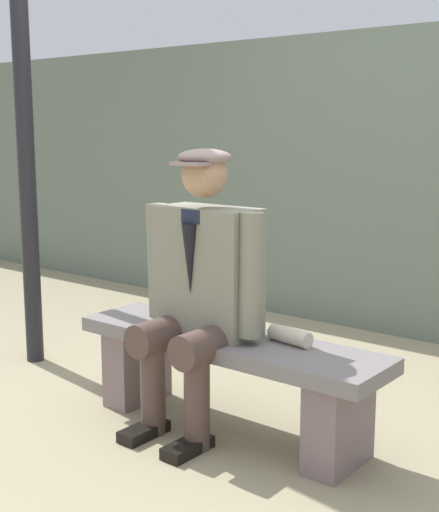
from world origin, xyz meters
name	(u,v)px	position (x,y,z in m)	size (l,w,h in m)	color
ground_plane	(227,430)	(0.00, 0.00, 0.00)	(30.00, 30.00, 0.00)	tan
bench	(227,367)	(0.00, 0.00, 0.30)	(1.48, 0.39, 0.44)	slate
seated_man	(200,282)	(0.11, 0.05, 0.67)	(0.63, 0.54, 1.25)	gray
rolled_magazine	(290,336)	(-0.28, -0.07, 0.47)	(0.07, 0.07, 0.20)	beige
stadium_wall	(418,185)	(0.00, -1.96, 0.98)	(12.00, 0.24, 1.95)	slate
lamp_post	(20,32)	(1.48, -0.07, 1.84)	(0.24, 0.24, 2.91)	black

